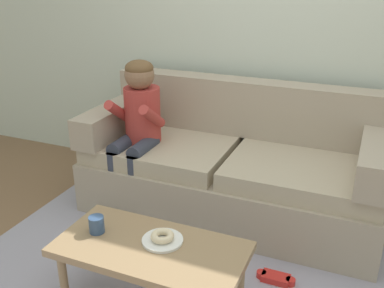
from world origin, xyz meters
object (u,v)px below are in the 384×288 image
(coffee_table, at_px, (151,254))
(couch, at_px, (233,168))
(toy_controller, at_px, (276,279))
(donut, at_px, (162,236))
(person_child, at_px, (137,122))
(mug, at_px, (97,224))

(coffee_table, bearing_deg, couch, 87.60)
(couch, xyz_separation_m, toy_controller, (0.50, -0.70, -0.31))
(toy_controller, bearing_deg, coffee_table, -157.30)
(coffee_table, relative_size, donut, 7.99)
(coffee_table, bearing_deg, toy_controller, 40.84)
(couch, bearing_deg, coffee_table, -92.40)
(donut, xyz_separation_m, toy_controller, (0.51, 0.42, -0.42))
(person_child, height_order, mug, person_child)
(person_child, relative_size, toy_controller, 4.87)
(coffee_table, height_order, donut, donut)
(couch, height_order, person_child, person_child)
(couch, relative_size, coffee_table, 2.17)
(coffee_table, distance_m, mug, 0.33)
(coffee_table, relative_size, mug, 10.66)
(person_child, bearing_deg, mug, -73.17)
(person_child, relative_size, donut, 9.18)
(mug, relative_size, toy_controller, 0.40)
(toy_controller, bearing_deg, person_child, 138.74)
(person_child, distance_m, mug, 1.03)
(couch, bearing_deg, person_child, -162.73)
(toy_controller, bearing_deg, donut, -158.77)
(person_child, height_order, toy_controller, person_child)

